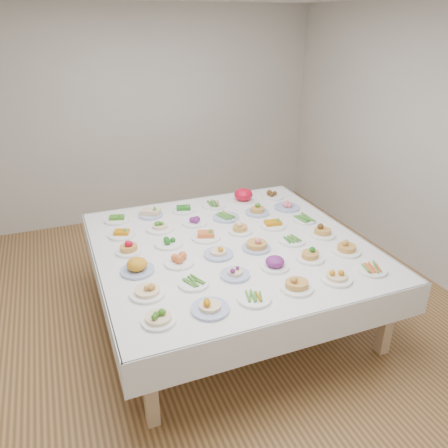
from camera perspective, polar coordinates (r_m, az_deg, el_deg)
name	(u,v)px	position (r m, az deg, el deg)	size (l,w,h in m)	color
room_envelope	(197,121)	(3.65, -3.49, 13.24)	(5.02, 5.02, 2.81)	#A57244
display_table	(230,250)	(3.97, 0.80, -3.37)	(2.37, 2.37, 0.75)	white
dish_0	(158,314)	(2.97, -8.59, -11.51)	(0.24, 0.24, 0.14)	white
dish_1	(210,302)	(3.05, -1.84, -10.16)	(0.27, 0.27, 0.15)	#4C66B2
dish_2	(254,298)	(3.18, 3.96, -9.56)	(0.24, 0.24, 0.05)	white
dish_3	(297,281)	(3.31, 9.52, -7.40)	(0.25, 0.25, 0.15)	white
dish_4	(337,273)	(3.49, 14.53, -6.23)	(0.24, 0.24, 0.13)	white
dish_5	(372,269)	(3.70, 18.74, -5.57)	(0.24, 0.24, 0.05)	white
dish_6	(147,286)	(3.25, -10.03, -8.01)	(0.26, 0.26, 0.15)	white
dish_7	(193,282)	(3.35, -4.01, -7.60)	(0.23, 0.23, 0.05)	white
dish_8	(235,271)	(3.43, 1.44, -6.15)	(0.23, 0.23, 0.11)	#4C66B2
dish_9	(275,261)	(3.56, 6.67, -4.88)	(0.23, 0.23, 0.13)	white
dish_10	(310,252)	(3.73, 11.22, -3.63)	(0.25, 0.24, 0.14)	white
dish_11	(347,245)	(3.91, 15.74, -2.71)	(0.25, 0.25, 0.14)	white
dish_12	(137,265)	(3.55, -11.30, -5.30)	(0.27, 0.27, 0.14)	#4C66B2
dish_13	(179,258)	(3.62, -5.90, -4.47)	(0.25, 0.25, 0.11)	white
dish_14	(218,250)	(3.72, -0.74, -3.45)	(0.25, 0.25, 0.12)	#4C66B2
dish_15	(257,242)	(3.83, 4.27, -2.33)	(0.25, 0.25, 0.15)	#4C66B2
dish_16	(292,240)	(4.01, 8.84, -2.08)	(0.24, 0.24, 0.05)	white
dish_17	(323,229)	(4.16, 12.77, -0.69)	(0.24, 0.24, 0.14)	white
dish_18	(128,245)	(3.85, -12.38, -2.76)	(0.24, 0.23, 0.14)	white
dish_19	(169,240)	(3.93, -7.24, -2.10)	(0.25, 0.25, 0.11)	white
dish_20	(206,233)	(4.01, -2.39, -1.24)	(0.26, 0.26, 0.12)	white
dish_21	(240,227)	(4.13, 2.11, -0.33)	(0.23, 0.23, 0.13)	white
dish_22	(273,222)	(4.27, 6.42, 0.23)	(0.25, 0.25, 0.11)	white
dish_23	(304,219)	(4.44, 10.41, 0.70)	(0.23, 0.23, 0.06)	white
dish_24	(122,233)	(4.17, -13.22, -1.09)	(0.24, 0.24, 0.09)	white
dish_25	(160,224)	(4.22, -8.37, 0.01)	(0.27, 0.27, 0.13)	white
dish_26	(195,220)	(4.31, -3.87, 0.47)	(0.24, 0.24, 0.09)	white
dish_27	(226,216)	(4.42, 0.25, 1.06)	(0.29, 0.26, 0.06)	#4C66B2
dish_28	(257,208)	(4.54, 4.40, 2.15)	(0.24, 0.24, 0.15)	#4C66B2
dish_29	(287,205)	(4.71, 8.23, 2.49)	(0.27, 0.27, 0.10)	#4C66B2
dish_30	(117,218)	(4.50, -13.82, 0.82)	(0.25, 0.25, 0.10)	white
dish_31	(150,211)	(4.54, -9.59, 1.63)	(0.24, 0.24, 0.12)	#4C66B2
dish_32	(183,208)	(4.61, -5.32, 2.11)	(0.24, 0.24, 0.10)	white
dish_33	(214,204)	(4.73, -1.33, 2.63)	(0.25, 0.25, 0.06)	white
dish_34	(243,196)	(4.83, 2.55, 3.69)	(0.23, 0.23, 0.14)	white
dish_35	(272,194)	(4.98, 6.29, 3.94)	(0.25, 0.25, 0.11)	white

